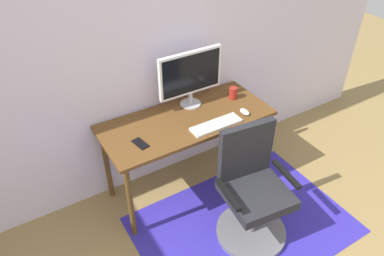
% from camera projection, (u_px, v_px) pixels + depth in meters
% --- Properties ---
extents(wall_back, '(6.00, 0.10, 2.60)m').
position_uv_depth(wall_back, '(102.00, 55.00, 2.71)').
color(wall_back, silver).
rests_on(wall_back, ground).
extents(area_rug, '(1.73, 1.21, 0.01)m').
position_uv_depth(area_rug, '(243.00, 225.00, 3.06)').
color(area_rug, '#3228A6').
rests_on(area_rug, ground).
extents(desk, '(1.42, 0.62, 0.77)m').
position_uv_depth(desk, '(187.00, 127.00, 3.03)').
color(desk, brown).
rests_on(desk, ground).
extents(monitor, '(0.57, 0.18, 0.49)m').
position_uv_depth(monitor, '(191.00, 75.00, 2.98)').
color(monitor, '#B2B2B7').
rests_on(monitor, desk).
extents(keyboard, '(0.43, 0.13, 0.02)m').
position_uv_depth(keyboard, '(216.00, 125.00, 2.89)').
color(keyboard, white).
rests_on(keyboard, desk).
extents(computer_mouse, '(0.06, 0.10, 0.03)m').
position_uv_depth(computer_mouse, '(245.00, 112.00, 3.03)').
color(computer_mouse, white).
rests_on(computer_mouse, desk).
extents(coffee_cup, '(0.07, 0.07, 0.11)m').
position_uv_depth(coffee_cup, '(233.00, 93.00, 3.20)').
color(coffee_cup, '#A3271C').
rests_on(coffee_cup, desk).
extents(cell_phone, '(0.09, 0.15, 0.01)m').
position_uv_depth(cell_phone, '(140.00, 144.00, 2.71)').
color(cell_phone, black).
rests_on(cell_phone, desk).
extents(office_chair, '(0.57, 0.56, 0.97)m').
position_uv_depth(office_chair, '(252.00, 197.00, 2.80)').
color(office_chair, slate).
rests_on(office_chair, ground).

